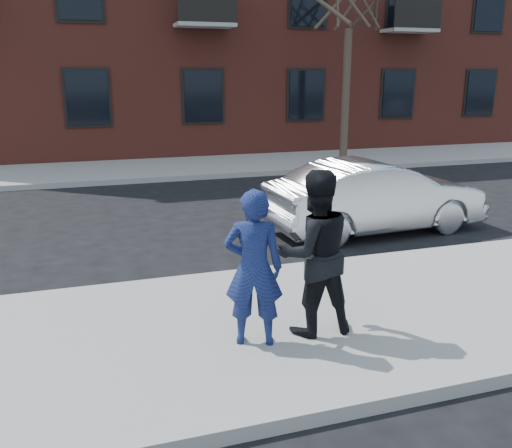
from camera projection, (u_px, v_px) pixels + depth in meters
name	position (u px, v px, depth m)	size (l,w,h in m)	color
ground	(410.00, 305.00, 7.17)	(100.00, 100.00, 0.00)	black
near_sidewalk	(422.00, 307.00, 6.92)	(50.00, 3.50, 0.15)	gray
near_curb	(355.00, 262.00, 8.57)	(50.00, 0.10, 0.15)	#999691
far_sidewalk	(213.00, 166.00, 17.47)	(50.00, 3.50, 0.15)	gray
far_curb	(228.00, 176.00, 15.82)	(50.00, 0.10, 0.15)	#999691
silver_sedan	(376.00, 197.00, 10.29)	(1.46, 4.20, 1.38)	silver
man_hoodie	(254.00, 268.00, 5.63)	(0.71, 0.59, 1.69)	navy
man_peacoat	(314.00, 253.00, 5.87)	(0.91, 0.71, 1.84)	black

